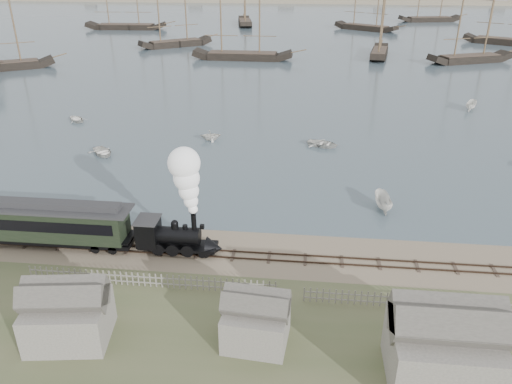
# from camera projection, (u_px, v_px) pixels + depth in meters

# --- Properties ---
(ground) EXTENTS (600.00, 600.00, 0.00)m
(ground) POSITION_uv_depth(u_px,v_px,m) (248.00, 244.00, 43.34)
(ground) COLOR gray
(ground) RESTS_ON ground
(harbor_water) EXTENTS (600.00, 336.00, 0.06)m
(harbor_water) POSITION_uv_depth(u_px,v_px,m) (301.00, 19.00, 196.03)
(harbor_water) COLOR #435560
(harbor_water) RESTS_ON ground
(rail_track) EXTENTS (120.00, 1.80, 0.16)m
(rail_track) POSITION_uv_depth(u_px,v_px,m) (245.00, 256.00, 41.52)
(rail_track) COLOR #39291F
(rail_track) RESTS_ON ground
(picket_fence_west) EXTENTS (19.00, 0.10, 1.20)m
(picket_fence_west) POSITION_uv_depth(u_px,v_px,m) (151.00, 287.00, 37.68)
(picket_fence_west) COLOR slate
(picket_fence_west) RESTS_ON ground
(picket_fence_east) EXTENTS (15.00, 0.10, 1.20)m
(picket_fence_east) POSITION_uv_depth(u_px,v_px,m) (410.00, 308.00, 35.39)
(picket_fence_east) COLOR slate
(picket_fence_east) RESTS_ON ground
(shed_left) EXTENTS (5.00, 4.00, 4.10)m
(shed_left) POSITION_uv_depth(u_px,v_px,m) (72.00, 338.00, 32.63)
(shed_left) COLOR slate
(shed_left) RESTS_ON ground
(shed_mid) EXTENTS (4.00, 3.50, 3.60)m
(shed_mid) POSITION_uv_depth(u_px,v_px,m) (256.00, 341.00, 32.36)
(shed_mid) COLOR slate
(shed_mid) RESTS_ON ground
(shed_right) EXTENTS (6.00, 5.00, 5.10)m
(shed_right) POSITION_uv_depth(u_px,v_px,m) (437.00, 379.00, 29.50)
(shed_right) COLOR slate
(shed_right) RESTS_ON ground
(far_spit) EXTENTS (500.00, 20.00, 1.80)m
(far_spit) POSITION_uv_depth(u_px,v_px,m) (305.00, 2.00, 267.90)
(far_spit) COLOR tan
(far_spit) RESTS_ON ground
(locomotive) EXTENTS (7.16, 2.67, 8.92)m
(locomotive) POSITION_uv_depth(u_px,v_px,m) (184.00, 209.00, 40.25)
(locomotive) COLOR black
(locomotive) RESTS_ON ground
(passenger_coach) EXTENTS (14.94, 2.88, 3.63)m
(passenger_coach) POSITION_uv_depth(u_px,v_px,m) (46.00, 221.00, 42.21)
(passenger_coach) COLOR black
(passenger_coach) RESTS_ON ground
(beached_dinghy) EXTENTS (2.67, 3.68, 0.75)m
(beached_dinghy) POSITION_uv_depth(u_px,v_px,m) (83.00, 230.00, 44.70)
(beached_dinghy) COLOR silver
(beached_dinghy) RESTS_ON ground
(rowboat_0) EXTENTS (4.91, 4.83, 0.83)m
(rowboat_0) POSITION_uv_depth(u_px,v_px,m) (103.00, 152.00, 62.29)
(rowboat_0) COLOR silver
(rowboat_0) RESTS_ON harbor_water
(rowboat_1) EXTENTS (3.01, 3.29, 1.48)m
(rowboat_1) POSITION_uv_depth(u_px,v_px,m) (211.00, 135.00, 67.16)
(rowboat_1) COLOR silver
(rowboat_1) RESTS_ON harbor_water
(rowboat_2) EXTENTS (3.88, 1.79, 1.45)m
(rowboat_2) POSITION_uv_depth(u_px,v_px,m) (383.00, 202.00, 48.83)
(rowboat_2) COLOR silver
(rowboat_2) RESTS_ON harbor_water
(rowboat_3) EXTENTS (4.21, 4.91, 0.86)m
(rowboat_3) POSITION_uv_depth(u_px,v_px,m) (323.00, 143.00, 65.03)
(rowboat_3) COLOR silver
(rowboat_3) RESTS_ON harbor_water
(rowboat_5) EXTENTS (3.98, 2.90, 1.45)m
(rowboat_5) POSITION_uv_depth(u_px,v_px,m) (471.00, 106.00, 80.39)
(rowboat_5) COLOR silver
(rowboat_5) RESTS_ON harbor_water
(rowboat_6) EXTENTS (4.16, 4.22, 0.72)m
(rowboat_6) POSITION_uv_depth(u_px,v_px,m) (76.00, 119.00, 75.23)
(rowboat_6) COLOR silver
(rowboat_6) RESTS_ON harbor_water
(schooner_1) EXTENTS (18.99, 15.53, 20.00)m
(schooner_1) POSITION_uv_depth(u_px,v_px,m) (173.00, 8.00, 132.76)
(schooner_1) COLOR black
(schooner_1) RESTS_ON harbor_water
(schooner_2) EXTENTS (23.82, 5.76, 20.00)m
(schooner_2) POSITION_uv_depth(u_px,v_px,m) (242.00, 16.00, 115.77)
(schooner_2) COLOR black
(schooner_2) RESTS_ON harbor_water
(schooner_3) EXTENTS (6.99, 17.95, 20.00)m
(schooner_3) POSITION_uv_depth(u_px,v_px,m) (383.00, 14.00, 118.78)
(schooner_3) COLOR black
(schooner_3) RESTS_ON harbor_water
(schooner_4) EXTENTS (20.93, 12.18, 20.00)m
(schooner_4) POSITION_uv_depth(u_px,v_px,m) (477.00, 17.00, 112.42)
(schooner_4) COLOR black
(schooner_4) RESTS_ON harbor_water
(schooner_5) EXTENTS (21.42, 15.22, 20.00)m
(schooner_5) POSITION_uv_depth(u_px,v_px,m) (511.00, 7.00, 135.98)
(schooner_5) COLOR black
(schooner_5) RESTS_ON harbor_water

